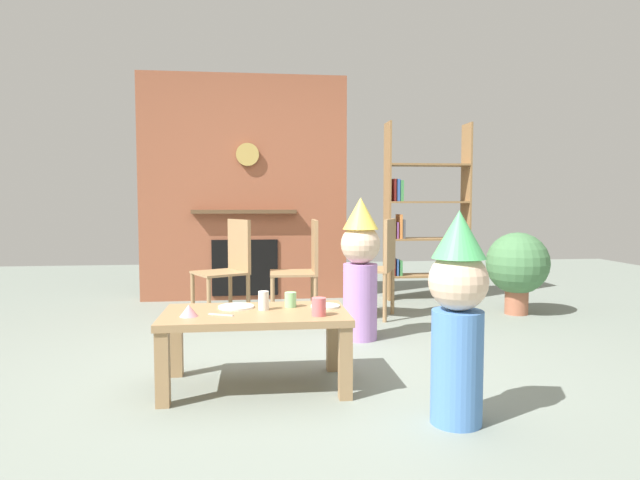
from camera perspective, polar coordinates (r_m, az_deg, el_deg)
The scene contains 17 objects.
ground_plane at distance 3.52m, azimuth -1.72°, elevation -13.44°, with size 12.00×12.00×0.00m, color gray.
brick_fireplace_feature at distance 5.95m, azimuth -7.91°, elevation 5.32°, with size 2.20×0.28×2.40m.
bookshelf at distance 6.02m, azimuth 10.49°, elevation 2.37°, with size 0.90×0.28×1.90m.
coffee_table at distance 3.15m, azimuth -6.76°, elevation -8.73°, with size 1.04×0.59×0.43m.
paper_cup_near_left at distance 3.17m, azimuth -5.92°, elevation -6.32°, with size 0.06×0.06×0.11m, color silver.
paper_cup_near_right at distance 2.99m, azimuth -0.13°, elevation -6.99°, with size 0.08×0.08×0.10m, color #E5666B.
paper_cup_center at distance 3.24m, azimuth -3.10°, elevation -6.25°, with size 0.07×0.07×0.09m, color #8CD18C.
paper_plate_front at distance 3.24m, azimuth 0.55°, elevation -6.92°, with size 0.17×0.17×0.01m, color white.
paper_plate_rear at distance 3.26m, azimuth -8.77°, elevation -6.91°, with size 0.21×0.21×0.01m, color white.
birthday_cake_slice at distance 3.06m, azimuth -13.56°, elevation -7.18°, with size 0.10×0.10×0.07m, color pink.
table_fork at distance 3.07m, azimuth -10.33°, elevation -7.69°, with size 0.15×0.02×0.01m, color silver.
child_with_cone_hat at distance 2.67m, azimuth 14.21°, elevation -7.30°, with size 0.28×0.28×1.02m.
child_in_pink at distance 4.17m, azimuth 4.24°, elevation -2.61°, with size 0.30×0.30×1.09m.
dining_chair_left at distance 4.83m, azimuth -9.43°, elevation -2.50°, with size 0.54×0.54×0.90m.
dining_chair_middle at distance 4.72m, azimuth -1.69°, elevation -2.61°, with size 0.41×0.41×0.90m.
dining_chair_right at distance 4.98m, azimuth 6.25°, elevation -2.28°, with size 0.53×0.53×0.90m.
potted_plant_tall at distance 5.43m, azimuth 19.94°, elevation -2.49°, with size 0.58×0.58×0.77m.
Camera 1 is at (-0.29, -3.35, 1.06)m, focal length 30.61 mm.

